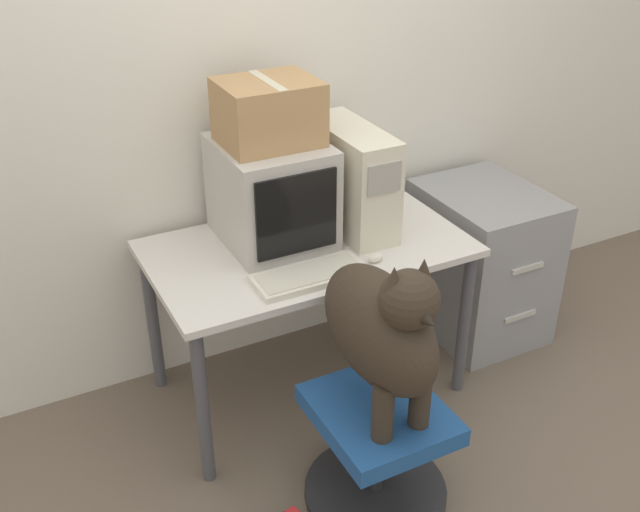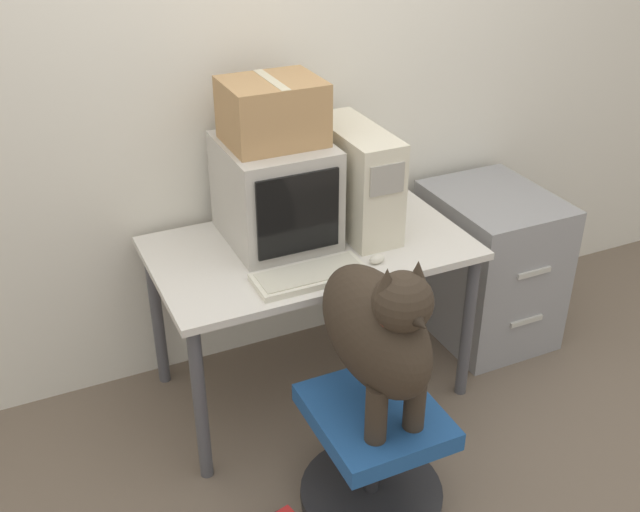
{
  "view_description": "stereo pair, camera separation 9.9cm",
  "coord_description": "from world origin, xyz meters",
  "px_view_note": "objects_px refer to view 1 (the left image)",
  "views": [
    {
      "loc": [
        -1.15,
        -1.98,
        2.14
      ],
      "look_at": [
        -0.08,
        0.1,
        0.82
      ],
      "focal_mm": 42.0,
      "sensor_mm": 36.0,
      "label": 1
    },
    {
      "loc": [
        -1.06,
        -2.03,
        2.14
      ],
      "look_at": [
        -0.08,
        0.1,
        0.82
      ],
      "focal_mm": 42.0,
      "sensor_mm": 36.0,
      "label": 2
    }
  ],
  "objects_px": {
    "pc_tower": "(351,178)",
    "office_chair": "(377,449)",
    "cardboard_box": "(268,112)",
    "dog": "(383,327)",
    "filing_cabinet": "(480,262)",
    "keyboard": "(310,276)",
    "crt_monitor": "(272,192)"
  },
  "relations": [
    {
      "from": "pc_tower",
      "to": "office_chair",
      "type": "xyz_separation_m",
      "value": [
        -0.3,
        -0.75,
        -0.7
      ]
    },
    {
      "from": "pc_tower",
      "to": "cardboard_box",
      "type": "relative_size",
      "value": 1.41
    },
    {
      "from": "keyboard",
      "to": "cardboard_box",
      "type": "bearing_deg",
      "value": 88.23
    },
    {
      "from": "pc_tower",
      "to": "keyboard",
      "type": "distance_m",
      "value": 0.51
    },
    {
      "from": "pc_tower",
      "to": "cardboard_box",
      "type": "xyz_separation_m",
      "value": [
        -0.33,
        0.05,
        0.31
      ]
    },
    {
      "from": "office_chair",
      "to": "dog",
      "type": "height_order",
      "value": "dog"
    },
    {
      "from": "keyboard",
      "to": "office_chair",
      "type": "relative_size",
      "value": 0.81
    },
    {
      "from": "filing_cabinet",
      "to": "crt_monitor",
      "type": "bearing_deg",
      "value": 176.16
    },
    {
      "from": "keyboard",
      "to": "filing_cabinet",
      "type": "xyz_separation_m",
      "value": [
        1.05,
        0.29,
        -0.37
      ]
    },
    {
      "from": "dog",
      "to": "cardboard_box",
      "type": "distance_m",
      "value": 0.94
    },
    {
      "from": "crt_monitor",
      "to": "keyboard",
      "type": "distance_m",
      "value": 0.4
    },
    {
      "from": "office_chair",
      "to": "cardboard_box",
      "type": "height_order",
      "value": "cardboard_box"
    },
    {
      "from": "filing_cabinet",
      "to": "office_chair",
      "type": "bearing_deg",
      "value": -144.12
    },
    {
      "from": "dog",
      "to": "filing_cabinet",
      "type": "relative_size",
      "value": 0.88
    },
    {
      "from": "keyboard",
      "to": "office_chair",
      "type": "height_order",
      "value": "keyboard"
    },
    {
      "from": "pc_tower",
      "to": "filing_cabinet",
      "type": "bearing_deg",
      "value": -2.1
    },
    {
      "from": "keyboard",
      "to": "pc_tower",
      "type": "bearing_deg",
      "value": 42.39
    },
    {
      "from": "dog",
      "to": "filing_cabinet",
      "type": "xyz_separation_m",
      "value": [
        1.01,
        0.73,
        -0.39
      ]
    },
    {
      "from": "office_chair",
      "to": "cardboard_box",
      "type": "distance_m",
      "value": 1.29
    },
    {
      "from": "pc_tower",
      "to": "dog",
      "type": "height_order",
      "value": "pc_tower"
    },
    {
      "from": "crt_monitor",
      "to": "pc_tower",
      "type": "height_order",
      "value": "pc_tower"
    },
    {
      "from": "pc_tower",
      "to": "office_chair",
      "type": "bearing_deg",
      "value": -111.62
    },
    {
      "from": "crt_monitor",
      "to": "office_chair",
      "type": "bearing_deg",
      "value": -87.65
    },
    {
      "from": "crt_monitor",
      "to": "dog",
      "type": "bearing_deg",
      "value": -87.64
    },
    {
      "from": "office_chair",
      "to": "cardboard_box",
      "type": "relative_size",
      "value": 1.47
    },
    {
      "from": "dog",
      "to": "filing_cabinet",
      "type": "distance_m",
      "value": 1.3
    },
    {
      "from": "cardboard_box",
      "to": "dog",
      "type": "bearing_deg",
      "value": -87.65
    },
    {
      "from": "crt_monitor",
      "to": "filing_cabinet",
      "type": "bearing_deg",
      "value": -3.84
    },
    {
      "from": "pc_tower",
      "to": "keyboard",
      "type": "relative_size",
      "value": 1.19
    },
    {
      "from": "crt_monitor",
      "to": "keyboard",
      "type": "relative_size",
      "value": 1.09
    },
    {
      "from": "dog",
      "to": "cardboard_box",
      "type": "bearing_deg",
      "value": 92.35
    },
    {
      "from": "keyboard",
      "to": "dog",
      "type": "distance_m",
      "value": 0.44
    }
  ]
}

